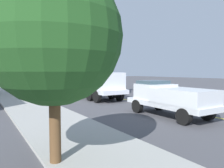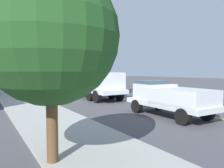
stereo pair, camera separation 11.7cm
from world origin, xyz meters
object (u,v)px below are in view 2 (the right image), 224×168
Objects in this scene: utility_bucket_truck at (93,82)px; traffic_cone_mid_rear at (91,90)px; passing_minivan at (100,83)px; traffic_cone_mid_front at (138,99)px; service_pickup_truck at (170,98)px; traffic_signal_mast at (28,42)px.

utility_bucket_truck reaches higher than traffic_cone_mid_rear.
passing_minivan reaches higher than traffic_cone_mid_rear.
traffic_cone_mid_front is 8.75m from traffic_cone_mid_rear.
service_pickup_truck is 14.09m from traffic_cone_mid_rear.
service_pickup_truck is 0.73× the size of traffic_signal_mast.
utility_bucket_truck is 1.69× the size of passing_minivan.
passing_minivan is at bearing -80.28° from traffic_signal_mast.
service_pickup_truck is at bearing 154.40° from traffic_cone_mid_front.
utility_bucket_truck is 1.06× the size of traffic_signal_mast.
passing_minivan is 11.41m from traffic_cone_mid_front.
traffic_signal_mast is at bearing 99.72° from passing_minivan.
traffic_cone_mid_rear is at bearing -13.06° from service_pickup_truck.
utility_bucket_truck is 7.61m from passing_minivan.
passing_minivan is 3.53m from traffic_cone_mid_rear.
traffic_cone_mid_front is at bearing -25.60° from service_pickup_truck.
traffic_cone_mid_front is at bearing -165.84° from utility_bucket_truck.
traffic_cone_mid_rear is at bearing -5.16° from traffic_cone_mid_front.
service_pickup_truck reaches higher than traffic_cone_mid_rear.
service_pickup_truck is 5.59m from traffic_cone_mid_front.
traffic_cone_mid_front is at bearing 174.84° from traffic_cone_mid_rear.
passing_minivan is at bearing -20.61° from service_pickup_truck.
traffic_cone_mid_rear is (13.71, -3.18, -0.70)m from service_pickup_truck.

